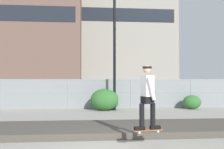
{
  "coord_description": "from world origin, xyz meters",
  "views": [
    {
      "loc": [
        -0.62,
        -5.68,
        1.72
      ],
      "look_at": [
        0.15,
        3.08,
        1.96
      ],
      "focal_mm": 39.89,
      "sensor_mm": 36.0,
      "label": 1
    }
  ],
  "objects_px": {
    "shrub_left": "(105,100)",
    "shrub_center": "(110,103)",
    "street_lamp": "(114,36)",
    "parked_car_near": "(20,93)",
    "skater": "(147,94)",
    "skateboard": "(147,130)",
    "shrub_right": "(192,102)",
    "parked_car_far": "(185,93)",
    "parked_car_mid": "(104,93)"
  },
  "relations": [
    {
      "from": "shrub_left",
      "to": "shrub_center",
      "type": "xyz_separation_m",
      "value": [
        0.36,
        0.41,
        -0.25
      ]
    },
    {
      "from": "street_lamp",
      "to": "parked_car_near",
      "type": "xyz_separation_m",
      "value": [
        -6.53,
        3.9,
        -3.59
      ]
    },
    {
      "from": "skater",
      "to": "street_lamp",
      "type": "bearing_deg",
      "value": 90.28
    },
    {
      "from": "skateboard",
      "to": "street_lamp",
      "type": "bearing_deg",
      "value": 90.28
    },
    {
      "from": "skater",
      "to": "parked_car_near",
      "type": "height_order",
      "value": "skater"
    },
    {
      "from": "parked_car_near",
      "to": "shrub_center",
      "type": "bearing_deg",
      "value": -29.3
    },
    {
      "from": "shrub_right",
      "to": "street_lamp",
      "type": "bearing_deg",
      "value": -177.72
    },
    {
      "from": "parked_car_far",
      "to": "shrub_right",
      "type": "bearing_deg",
      "value": -104.84
    },
    {
      "from": "skater",
      "to": "shrub_left",
      "type": "relative_size",
      "value": 1.01
    },
    {
      "from": "skater",
      "to": "shrub_center",
      "type": "distance_m",
      "value": 8.74
    },
    {
      "from": "parked_car_near",
      "to": "shrub_right",
      "type": "height_order",
      "value": "parked_car_near"
    },
    {
      "from": "skater",
      "to": "parked_car_mid",
      "type": "xyz_separation_m",
      "value": [
        -0.4,
        12.4,
        -0.56
      ]
    },
    {
      "from": "skateboard",
      "to": "parked_car_mid",
      "type": "relative_size",
      "value": 0.18
    },
    {
      "from": "skateboard",
      "to": "shrub_left",
      "type": "xyz_separation_m",
      "value": [
        -0.63,
        8.27,
        0.18
      ]
    },
    {
      "from": "skateboard",
      "to": "parked_car_near",
      "type": "bearing_deg",
      "value": 118.29
    },
    {
      "from": "shrub_left",
      "to": "street_lamp",
      "type": "bearing_deg",
      "value": 4.22
    },
    {
      "from": "parked_car_mid",
      "to": "shrub_left",
      "type": "height_order",
      "value": "parked_car_mid"
    },
    {
      "from": "street_lamp",
      "to": "shrub_center",
      "type": "relative_size",
      "value": 7.23
    },
    {
      "from": "skateboard",
      "to": "parked_car_near",
      "type": "distance_m",
      "value": 13.87
    },
    {
      "from": "street_lamp",
      "to": "shrub_center",
      "type": "xyz_separation_m",
      "value": [
        -0.24,
        0.36,
        -4.04
      ]
    },
    {
      "from": "shrub_left",
      "to": "shrub_right",
      "type": "distance_m",
      "value": 5.42
    },
    {
      "from": "street_lamp",
      "to": "shrub_center",
      "type": "height_order",
      "value": "street_lamp"
    },
    {
      "from": "street_lamp",
      "to": "parked_car_near",
      "type": "bearing_deg",
      "value": 149.17
    },
    {
      "from": "skater",
      "to": "shrub_left",
      "type": "xyz_separation_m",
      "value": [
        -0.63,
        8.27,
        -0.76
      ]
    },
    {
      "from": "shrub_right",
      "to": "shrub_left",
      "type": "bearing_deg",
      "value": -177.51
    },
    {
      "from": "shrub_left",
      "to": "shrub_right",
      "type": "height_order",
      "value": "shrub_left"
    },
    {
      "from": "skater",
      "to": "street_lamp",
      "type": "relative_size",
      "value": 0.23
    },
    {
      "from": "parked_car_mid",
      "to": "shrub_left",
      "type": "distance_m",
      "value": 4.14
    },
    {
      "from": "parked_car_near",
      "to": "shrub_left",
      "type": "distance_m",
      "value": 7.13
    },
    {
      "from": "shrub_center",
      "to": "skater",
      "type": "bearing_deg",
      "value": -88.18
    },
    {
      "from": "parked_car_far",
      "to": "shrub_center",
      "type": "bearing_deg",
      "value": -149.33
    },
    {
      "from": "skateboard",
      "to": "shrub_right",
      "type": "distance_m",
      "value": 9.76
    },
    {
      "from": "parked_car_near",
      "to": "shrub_center",
      "type": "distance_m",
      "value": 7.23
    },
    {
      "from": "parked_car_far",
      "to": "shrub_left",
      "type": "xyz_separation_m",
      "value": [
        -6.41,
        -4.0,
        -0.2
      ]
    },
    {
      "from": "skater",
      "to": "parked_car_far",
      "type": "height_order",
      "value": "skater"
    },
    {
      "from": "parked_car_near",
      "to": "parked_car_far",
      "type": "bearing_deg",
      "value": 0.27
    },
    {
      "from": "skateboard",
      "to": "parked_car_far",
      "type": "bearing_deg",
      "value": 64.78
    },
    {
      "from": "skateboard",
      "to": "parked_car_near",
      "type": "height_order",
      "value": "parked_car_near"
    },
    {
      "from": "shrub_left",
      "to": "shrub_right",
      "type": "bearing_deg",
      "value": 2.49
    },
    {
      "from": "shrub_center",
      "to": "skateboard",
      "type": "bearing_deg",
      "value": -88.18
    },
    {
      "from": "skateboard",
      "to": "shrub_right",
      "type": "height_order",
      "value": "shrub_right"
    },
    {
      "from": "street_lamp",
      "to": "parked_car_mid",
      "type": "height_order",
      "value": "street_lamp"
    },
    {
      "from": "parked_car_mid",
      "to": "parked_car_far",
      "type": "distance_m",
      "value": 6.18
    },
    {
      "from": "skater",
      "to": "parked_car_mid",
      "type": "bearing_deg",
      "value": 91.86
    },
    {
      "from": "parked_car_near",
      "to": "parked_car_mid",
      "type": "distance_m",
      "value": 6.17
    },
    {
      "from": "parked_car_mid",
      "to": "parked_car_far",
      "type": "xyz_separation_m",
      "value": [
        6.18,
        -0.13,
        0.0
      ]
    },
    {
      "from": "skater",
      "to": "shrub_right",
      "type": "relative_size",
      "value": 1.49
    },
    {
      "from": "parked_car_far",
      "to": "street_lamp",
      "type": "bearing_deg",
      "value": -145.79
    },
    {
      "from": "shrub_center",
      "to": "parked_car_far",
      "type": "bearing_deg",
      "value": 30.67
    },
    {
      "from": "skateboard",
      "to": "shrub_center",
      "type": "distance_m",
      "value": 8.68
    }
  ]
}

